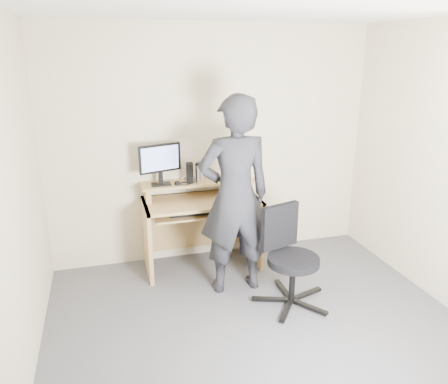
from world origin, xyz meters
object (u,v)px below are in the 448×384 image
desk (200,215)px  monitor (160,161)px  office_chair (288,253)px  person (235,197)px

desk → monitor: monitor is taller
office_chair → person: bearing=120.8°
office_chair → monitor: bearing=117.3°
monitor → person: (0.59, -0.65, -0.23)m
office_chair → person: size_ratio=0.47×
monitor → person: 0.90m
desk → person: (0.19, -0.61, 0.39)m
office_chair → desk: bearing=104.3°
person → desk: bearing=-73.3°
desk → person: bearing=-72.5°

